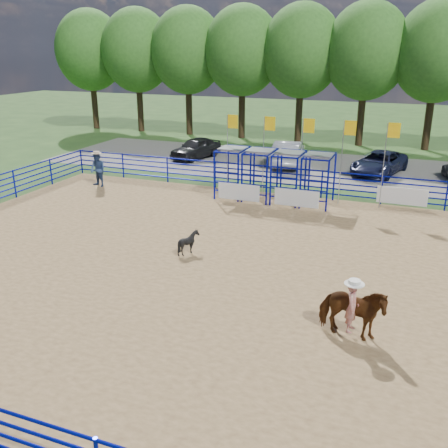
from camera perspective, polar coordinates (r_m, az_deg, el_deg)
The scene contains 12 objects.
ground at distance 17.59m, azimuth 4.90°, elevation -5.80°, with size 120.00×120.00×0.00m, color #375923.
arena_dirt at distance 17.58m, azimuth 4.90°, elevation -5.77°, with size 30.00×20.00×0.02m, color #9F7E4F.
gravel_strip at distance 33.44m, azimuth 13.24°, elevation 6.10°, with size 40.00×10.00×0.01m, color slate.
horse_and_rider at distance 13.99m, azimuth 14.42°, elevation -9.34°, with size 1.92×1.00×2.44m.
calf at distance 19.10m, azimuth -4.06°, elevation -2.11°, with size 0.73×0.82×0.90m, color black.
spectator_cowboy at distance 29.13m, azimuth -14.23°, elevation 6.10°, with size 1.10×0.96×1.99m.
car_a at distance 35.84m, azimuth -3.22°, elevation 8.68°, with size 1.72×4.27×1.46m, color black.
car_b at distance 33.89m, azimuth 7.32°, elevation 8.06°, with size 1.72×4.94×1.63m, color #93959B.
car_c at distance 32.67m, azimuth 17.32°, elevation 6.69°, with size 2.31×5.01×1.39m, color #151935.
perimeter_fence at distance 17.28m, azimuth 4.97°, elevation -3.56°, with size 30.10×20.10×1.50m.
chute_assembly at distance 25.70m, azimuth 6.52°, elevation 5.38°, with size 19.32×2.41×4.20m.
treeline at distance 41.52m, azimuth 16.05°, elevation 18.93°, with size 56.40×6.40×11.24m.
Camera 1 is at (4.31, -15.30, 7.53)m, focal length 40.00 mm.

